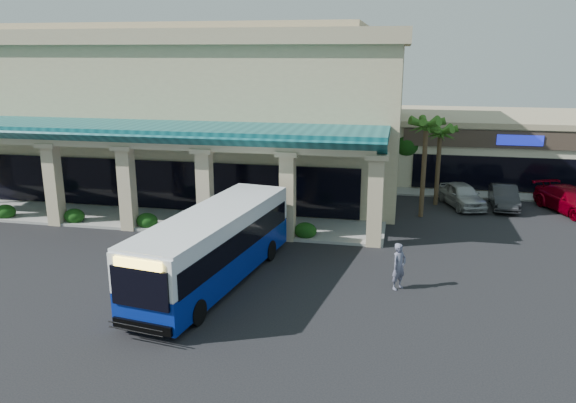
% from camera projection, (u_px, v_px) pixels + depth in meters
% --- Properties ---
extents(ground, '(110.00, 110.00, 0.00)m').
position_uv_depth(ground, '(231.00, 274.00, 25.02)').
color(ground, black).
extents(main_building, '(30.80, 14.80, 11.35)m').
position_uv_depth(main_building, '(188.00, 108.00, 40.24)').
color(main_building, '#BFB288').
rests_on(main_building, ground).
extents(arcade, '(30.00, 6.20, 5.70)m').
position_uv_depth(arcade, '(132.00, 173.00, 32.27)').
color(arcade, '#0D4C53').
rests_on(arcade, ground).
extents(strip_mall, '(22.50, 12.50, 4.90)m').
position_uv_depth(strip_mall, '(544.00, 147.00, 43.61)').
color(strip_mall, beige).
rests_on(strip_mall, ground).
extents(palm_0, '(2.40, 2.40, 6.60)m').
position_uv_depth(palm_0, '(424.00, 163.00, 32.93)').
color(palm_0, '#2D5F19').
rests_on(palm_0, ground).
extents(palm_1, '(2.40, 2.40, 5.80)m').
position_uv_depth(palm_1, '(438.00, 161.00, 35.67)').
color(palm_1, '#2D5F19').
rests_on(palm_1, ground).
extents(broadleaf_tree, '(2.60, 2.60, 4.81)m').
position_uv_depth(broadleaf_tree, '(406.00, 154.00, 40.92)').
color(broadleaf_tree, '#10360C').
rests_on(broadleaf_tree, ground).
extents(transit_bus, '(4.29, 11.52, 3.14)m').
position_uv_depth(transit_bus, '(215.00, 248.00, 23.74)').
color(transit_bus, navy).
rests_on(transit_bus, ground).
extents(pedestrian, '(0.83, 0.86, 1.98)m').
position_uv_depth(pedestrian, '(399.00, 266.00, 23.26)').
color(pedestrian, slate).
rests_on(pedestrian, ground).
extents(car_silver, '(3.14, 4.82, 1.53)m').
position_uv_depth(car_silver, '(462.00, 195.00, 35.75)').
color(car_silver, '#A3A3A3').
rests_on(car_silver, ground).
extents(car_white, '(1.68, 4.41, 1.44)m').
position_uv_depth(car_white, '(504.00, 197.00, 35.49)').
color(car_white, '#27272A').
rests_on(car_white, ground).
extents(car_red, '(4.07, 5.75, 1.55)m').
position_uv_depth(car_red, '(570.00, 200.00, 34.46)').
color(car_red, maroon).
rests_on(car_red, ground).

